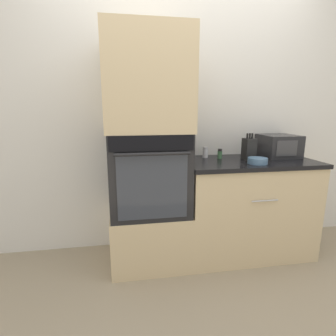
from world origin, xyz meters
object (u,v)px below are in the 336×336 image
Objects in this scene: condiment_jar_back at (205,153)px; wall_oven at (149,172)px; condiment_jar_near at (220,154)px; condiment_jar_mid at (251,150)px; condiment_jar_far at (254,153)px; knife_block at (249,149)px; microwave at (278,146)px; bowl at (258,161)px.

wall_oven is at bearing -161.81° from condiment_jar_back.
condiment_jar_near is 0.85× the size of condiment_jar_mid.
condiment_jar_far is (0.33, -0.00, 0.00)m from condiment_jar_near.
condiment_jar_mid is at bearing 7.23° from condiment_jar_back.
condiment_jar_mid is at bearing 58.53° from knife_block.
knife_block is 2.66× the size of condiment_jar_near.
microwave is 0.58m from condiment_jar_near.
microwave is 3.81× the size of condiment_jar_near.
knife_block reaches higher than condiment_jar_mid.
bowl is 0.43m from condiment_jar_mid.
knife_block reaches higher than condiment_jar_far.
knife_block is 2.39× the size of condiment_jar_back.
condiment_jar_near is at bearing -178.69° from microwave.
wall_oven is 7.56× the size of condiment_jar_near.
condiment_jar_back is at bearing -172.77° from condiment_jar_mid.
wall_oven is at bearing -178.91° from knife_block.
condiment_jar_mid is at bearing 151.50° from microwave.
knife_block is (0.88, 0.02, 0.17)m from wall_oven.
wall_oven is 0.90m from bowl.
condiment_jar_mid is 0.14m from condiment_jar_far.
microwave reaches higher than condiment_jar_near.
condiment_jar_mid is at bearing 73.47° from condiment_jar_far.
bowl is (-0.35, -0.29, -0.08)m from microwave.
condiment_jar_back is (-0.69, 0.05, -0.05)m from microwave.
condiment_jar_far is (0.10, 0.09, -0.05)m from knife_block.
knife_block reaches higher than condiment_jar_near.
microwave is at bearing 3.78° from condiment_jar_far.
wall_oven is 4.14× the size of bowl.
condiment_jar_back is at bearing 175.60° from microwave.
bowl is (0.88, -0.16, 0.10)m from wall_oven.
microwave is 0.36m from knife_block.
condiment_jar_mid reaches higher than bowl.
condiment_jar_near is (-0.22, 0.27, 0.02)m from bowl.
microwave reaches higher than condiment_jar_mid.
knife_block is at bearing -136.79° from condiment_jar_far.
condiment_jar_mid is (0.14, 0.22, -0.05)m from knife_block.
condiment_jar_near is (-0.23, 0.09, -0.05)m from knife_block.
condiment_jar_mid is 1.16× the size of condiment_jar_far.
microwave is 1.43× the size of knife_block.
knife_block is at bearing -22.27° from condiment_jar_near.
wall_oven reaches higher than microwave.
condiment_jar_mid is (1.02, 0.24, 0.12)m from wall_oven.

